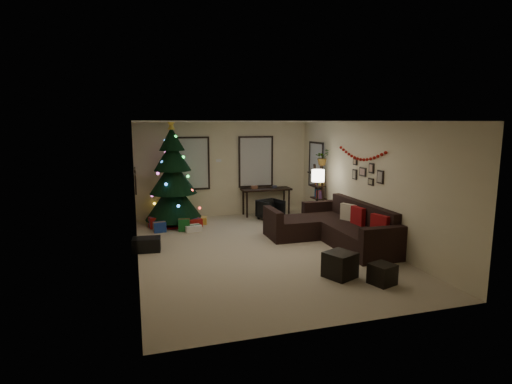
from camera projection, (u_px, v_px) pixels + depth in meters
The scene contains 29 objects.
floor at pixel (260, 250), 8.81m from camera, with size 7.00×7.00×0.00m, color #BBAA8D.
ceiling at pixel (260, 122), 8.36m from camera, with size 7.00×7.00×0.00m, color white.
wall_back at pixel (224, 169), 11.89m from camera, with size 5.00×5.00×0.00m, color beige.
wall_front at pixel (340, 228), 5.28m from camera, with size 5.00×5.00×0.00m, color beige.
wall_left at pixel (135, 193), 7.88m from camera, with size 7.00×7.00×0.00m, color beige.
wall_right at pixel (365, 182), 9.29m from camera, with size 7.00×7.00×0.00m, color beige.
window_back_left at pixel (191, 164), 11.56m from camera, with size 1.05×0.06×1.50m.
window_back_right at pixel (256, 162), 12.10m from camera, with size 1.05×0.06×1.50m.
window_right_wall at pixel (316, 165), 11.67m from camera, with size 0.06×0.90×1.30m.
christmas_tree at pixel (173, 181), 10.89m from camera, with size 1.51×1.51×2.80m.
presents at pixel (181, 224), 10.53m from camera, with size 1.50×1.00×0.30m.
sofa at pixel (334, 229), 9.37m from camera, with size 2.05×2.97×0.91m.
pillow_red_a at pixel (380, 225), 8.31m from camera, with size 0.11×0.41×0.41m, color maroon.
pillow_red_b at pixel (358, 216), 9.12m from camera, with size 0.11×0.41×0.41m, color maroon.
pillow_cream at pixel (349, 213), 9.50m from camera, with size 0.11×0.40×0.40m, color beige.
ottoman_near at pixel (340, 265), 7.21m from camera, with size 0.47×0.47×0.45m, color black.
ottoman_far at pixel (382, 274), 6.91m from camera, with size 0.37×0.37×0.35m, color black.
desk at pixel (266, 191), 12.07m from camera, with size 1.46×0.52×0.78m.
desk_chair at pixel (271, 210), 11.50m from camera, with size 0.56×0.52×0.57m, color black.
bookshelf at pixel (319, 194), 11.21m from camera, with size 0.30×0.47×1.57m.
potted_plant at pixel (322, 155), 10.89m from camera, with size 0.49×0.43×0.55m, color #4C4C4C.
floor_lamp at pixel (318, 180), 10.40m from camera, with size 0.32×0.32×1.51m.
art_map at pixel (135, 180), 8.54m from camera, with size 0.04×0.60×0.50m.
art_abstract at pixel (136, 183), 7.58m from camera, with size 0.04×0.45×0.35m.
gallery at pixel (367, 173), 9.18m from camera, with size 0.03×1.25×0.54m.
garland at pixel (361, 154), 9.33m from camera, with size 0.08×1.90×0.30m, color #A5140C, non-canonical shape.
stocking_left at pixel (219, 165), 11.86m from camera, with size 0.20×0.05×0.36m.
stocking_right at pixel (230, 165), 11.99m from camera, with size 0.20×0.05×0.36m.
storage_bin at pixel (146, 244), 8.69m from camera, with size 0.58×0.38×0.29m, color black.
Camera 1 is at (-2.50, -8.11, 2.67)m, focal length 28.94 mm.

